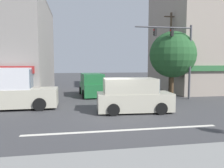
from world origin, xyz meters
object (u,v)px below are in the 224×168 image
object	(u,v)px
street_tree	(173,55)
box_truck_parked_curbside	(11,90)
utility_pole_far_right	(170,52)
traffic_light_mast	(179,50)
van_crossing_rightbound	(133,96)
van_waiting_far	(92,85)

from	to	relation	value
street_tree	box_truck_parked_curbside	world-z (taller)	street_tree
street_tree	box_truck_parked_curbside	bearing A→B (deg)	-166.19
utility_pole_far_right	traffic_light_mast	bearing A→B (deg)	-103.00
utility_pole_far_right	street_tree	bearing A→B (deg)	-109.30
street_tree	van_crossing_rightbound	size ratio (longest dim) A/B	1.25
utility_pole_far_right	traffic_light_mast	size ratio (longest dim) A/B	1.29
box_truck_parked_curbside	traffic_light_mast	bearing A→B (deg)	7.64
traffic_light_mast	van_crossing_rightbound	distance (m)	7.20
utility_pole_far_right	van_waiting_far	size ratio (longest dim) A/B	1.70
van_crossing_rightbound	utility_pole_far_right	bearing A→B (deg)	51.89
utility_pole_far_right	box_truck_parked_curbside	world-z (taller)	utility_pole_far_right
street_tree	utility_pole_far_right	size ratio (longest dim) A/B	0.74
street_tree	utility_pole_far_right	distance (m)	2.16
van_crossing_rightbound	van_waiting_far	size ratio (longest dim) A/B	1.00
street_tree	van_waiting_far	distance (m)	7.89
van_crossing_rightbound	traffic_light_mast	bearing A→B (deg)	38.37
street_tree	traffic_light_mast	xyz separation A→B (m)	(-0.10, -1.45, 0.36)
utility_pole_far_right	van_waiting_far	bearing A→B (deg)	-179.04
traffic_light_mast	box_truck_parked_curbside	xyz separation A→B (m)	(-12.82, -1.72, -2.92)
box_truck_parked_curbside	van_waiting_far	bearing A→B (deg)	41.17
street_tree	box_truck_parked_curbside	xyz separation A→B (m)	(-12.92, -3.17, -2.57)
street_tree	van_crossing_rightbound	world-z (taller)	street_tree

